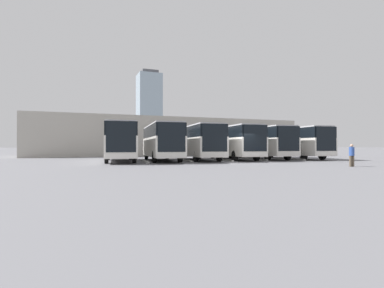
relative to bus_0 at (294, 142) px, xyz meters
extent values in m
plane|color=slate|center=(9.62, 4.97, -1.90)|extent=(600.00, 600.00, 0.00)
cube|color=silver|center=(0.00, -0.02, -0.57)|extent=(3.64, 10.79, 1.77)
cube|color=black|center=(0.00, -0.02, 0.86)|extent=(3.58, 10.62, 1.08)
cube|color=black|center=(0.57, 5.25, 0.23)|extent=(2.20, 0.28, 2.35)
cube|color=silver|center=(0.57, 5.26, -1.23)|extent=(2.37, 0.32, 0.40)
cube|color=silver|center=(0.00, -0.02, 1.46)|extent=(3.49, 10.35, 0.12)
cylinder|color=black|center=(-0.74, 3.36, -1.40)|extent=(0.41, 1.02, 1.00)
cylinder|color=black|center=(1.45, 3.12, -1.40)|extent=(0.41, 1.02, 1.00)
cylinder|color=black|center=(-1.45, -3.16, -1.40)|extent=(0.41, 1.02, 1.00)
cylinder|color=black|center=(0.74, -3.40, -1.40)|extent=(0.41, 1.02, 1.00)
cube|color=#9E9E99|center=(1.92, 1.57, -1.82)|extent=(0.80, 5.17, 0.15)
cube|color=silver|center=(3.85, -0.69, -0.57)|extent=(3.64, 10.79, 1.77)
cube|color=black|center=(3.85, -0.69, 0.86)|extent=(3.58, 10.62, 1.08)
cube|color=black|center=(4.42, 4.58, 0.23)|extent=(2.20, 0.28, 2.35)
cube|color=silver|center=(4.42, 4.58, -1.23)|extent=(2.37, 0.32, 0.40)
cube|color=silver|center=(3.85, -0.69, 1.46)|extent=(3.49, 10.35, 0.12)
cylinder|color=black|center=(3.11, 2.69, -1.40)|extent=(0.41, 1.02, 1.00)
cylinder|color=black|center=(5.30, 2.45, -1.40)|extent=(0.41, 1.02, 1.00)
cylinder|color=black|center=(2.40, -3.83, -1.40)|extent=(0.41, 1.02, 1.00)
cylinder|color=black|center=(4.59, -4.07, -1.40)|extent=(0.41, 1.02, 1.00)
cube|color=#9E9E99|center=(5.77, 0.89, -1.82)|extent=(0.80, 5.17, 0.15)
cube|color=silver|center=(7.70, -0.37, -0.57)|extent=(3.64, 10.79, 1.77)
cube|color=black|center=(7.70, -0.37, 0.86)|extent=(3.58, 10.62, 1.08)
cube|color=black|center=(8.27, 4.91, 0.23)|extent=(2.20, 0.28, 2.35)
cube|color=silver|center=(8.27, 4.91, -1.23)|extent=(2.37, 0.32, 0.40)
cube|color=silver|center=(7.70, -0.37, 1.46)|extent=(3.49, 10.35, 0.12)
cylinder|color=black|center=(6.96, 3.01, -1.40)|extent=(0.41, 1.02, 1.00)
cylinder|color=black|center=(9.15, 2.77, -1.40)|extent=(0.41, 1.02, 1.00)
cylinder|color=black|center=(6.25, -3.51, -1.40)|extent=(0.41, 1.02, 1.00)
cylinder|color=black|center=(8.44, -3.75, -1.40)|extent=(0.41, 1.02, 1.00)
cube|color=#9E9E99|center=(9.62, 1.22, -1.82)|extent=(0.80, 5.17, 0.15)
cube|color=silver|center=(11.55, -0.53, -0.57)|extent=(3.64, 10.79, 1.77)
cube|color=black|center=(11.55, -0.53, 0.86)|extent=(3.58, 10.62, 1.08)
cube|color=black|center=(12.12, 4.74, 0.23)|extent=(2.20, 0.28, 2.35)
cube|color=silver|center=(12.12, 4.74, -1.23)|extent=(2.37, 0.32, 0.40)
cube|color=silver|center=(11.55, -0.53, 1.46)|extent=(3.49, 10.35, 0.12)
cylinder|color=black|center=(10.81, 2.84, -1.40)|extent=(0.41, 1.02, 1.00)
cylinder|color=black|center=(13.00, 2.61, -1.40)|extent=(0.41, 1.02, 1.00)
cylinder|color=black|center=(10.10, -3.67, -1.40)|extent=(0.41, 1.02, 1.00)
cylinder|color=black|center=(12.29, -3.91, -1.40)|extent=(0.41, 1.02, 1.00)
cube|color=#9E9E99|center=(13.47, 1.05, -1.82)|extent=(0.80, 5.17, 0.15)
cube|color=silver|center=(15.40, -0.26, -0.57)|extent=(3.64, 10.79, 1.77)
cube|color=black|center=(15.40, -0.26, 0.86)|extent=(3.58, 10.62, 1.08)
cube|color=black|center=(15.97, 5.02, 0.23)|extent=(2.20, 0.28, 2.35)
cube|color=silver|center=(15.97, 5.02, -1.23)|extent=(2.37, 0.32, 0.40)
cube|color=silver|center=(15.40, -0.26, 1.46)|extent=(3.49, 10.35, 0.12)
cylinder|color=black|center=(14.66, 3.12, -1.40)|extent=(0.41, 1.02, 1.00)
cylinder|color=black|center=(16.85, 2.88, -1.40)|extent=(0.41, 1.02, 1.00)
cylinder|color=black|center=(13.95, -3.40, -1.40)|extent=(0.41, 1.02, 1.00)
cylinder|color=black|center=(16.14, -3.64, -1.40)|extent=(0.41, 1.02, 1.00)
cube|color=#9E9E99|center=(17.32, 1.33, -1.82)|extent=(0.80, 5.17, 0.15)
cube|color=silver|center=(19.25, -0.60, -0.57)|extent=(3.64, 10.79, 1.77)
cube|color=black|center=(19.25, -0.60, 0.86)|extent=(3.58, 10.62, 1.08)
cube|color=black|center=(19.82, 4.67, 0.23)|extent=(2.20, 0.28, 2.35)
cube|color=silver|center=(19.82, 4.68, -1.23)|extent=(2.37, 0.32, 0.40)
cube|color=silver|center=(19.25, -0.60, 1.46)|extent=(3.49, 10.35, 0.12)
cylinder|color=black|center=(18.51, 2.78, -1.40)|extent=(0.41, 1.02, 1.00)
cylinder|color=black|center=(20.70, 2.54, -1.40)|extent=(0.41, 1.02, 1.00)
cylinder|color=black|center=(17.80, -3.74, -1.40)|extent=(0.41, 1.02, 1.00)
cylinder|color=black|center=(19.99, -3.98, -1.40)|extent=(0.41, 1.02, 1.00)
cylinder|color=brown|center=(5.32, 12.14, -1.52)|extent=(0.19, 0.19, 0.75)
cylinder|color=brown|center=(5.14, 12.17, -1.52)|extent=(0.19, 0.19, 0.75)
cylinder|color=#2D4C99|center=(5.23, 12.16, -0.85)|extent=(0.39, 0.39, 0.60)
sphere|color=tan|center=(5.23, 12.16, -0.45)|extent=(0.20, 0.20, 0.20)
cube|color=#A8A399|center=(9.62, -19.38, 0.90)|extent=(39.97, 13.74, 5.59)
cube|color=silver|center=(9.62, -27.75, 3.44)|extent=(39.97, 3.00, 0.24)
cylinder|color=slate|center=(-4.37, -28.85, 0.77)|extent=(0.20, 0.20, 5.34)
cylinder|color=slate|center=(23.61, -28.85, 0.77)|extent=(0.20, 0.20, 5.34)
cube|color=#93A8B7|center=(-22.56, -177.24, 23.73)|extent=(15.62, 15.62, 51.26)
cube|color=#4C4C51|center=(-22.56, -177.24, 50.56)|extent=(10.94, 10.94, 2.40)
camera|label=1|loc=(22.75, 27.50, -0.49)|focal=28.00mm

